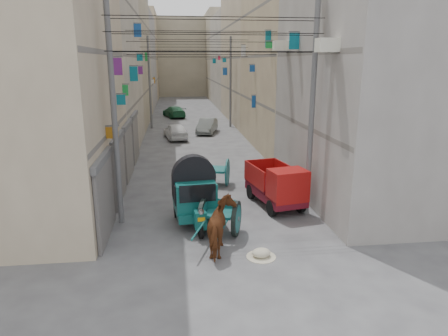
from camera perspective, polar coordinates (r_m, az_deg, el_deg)
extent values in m
plane|color=#444447|center=(10.35, 2.57, -19.64)|extent=(140.00, 140.00, 0.00)
cube|color=#67625C|center=(16.81, -16.05, 5.25)|extent=(0.25, 9.80, 0.18)
cube|color=#67625C|center=(16.60, -16.82, 15.50)|extent=(0.25, 9.80, 0.18)
cube|color=#B9AE9F|center=(28.15, -21.10, 14.29)|extent=(8.00, 12.00, 12.00)
cube|color=#67625C|center=(27.64, -12.64, 9.09)|extent=(0.25, 11.76, 0.18)
cube|color=#67625C|center=(27.51, -13.00, 15.31)|extent=(0.25, 11.76, 0.18)
cube|color=#67625C|center=(27.71, -13.39, 21.52)|extent=(0.25, 11.76, 0.18)
cube|color=tan|center=(40.92, -16.86, 15.97)|extent=(8.00, 14.00, 14.00)
cube|color=#67625C|center=(40.56, -10.94, 10.96)|extent=(0.25, 13.72, 0.18)
cube|color=#67625C|center=(40.47, -11.16, 15.20)|extent=(0.25, 13.72, 0.18)
cube|color=#67625C|center=(40.61, -11.38, 19.43)|extent=(0.25, 13.72, 0.18)
cube|color=#9A9690|center=(54.78, -14.33, 14.59)|extent=(8.00, 14.00, 11.80)
cube|color=#67625C|center=(54.52, -10.01, 11.98)|extent=(0.25, 13.72, 0.18)
cube|color=#67625C|center=(54.45, -10.15, 15.13)|extent=(0.25, 13.72, 0.18)
cube|color=#67625C|center=(54.55, -10.31, 18.28)|extent=(0.25, 13.72, 0.18)
cube|color=tan|center=(67.71, -13.02, 15.38)|extent=(8.00, 12.00, 13.50)
cube|color=#67625C|center=(67.49, -9.48, 12.54)|extent=(0.25, 11.76, 0.18)
cube|color=#67625C|center=(67.44, -9.60, 15.09)|extent=(0.25, 11.76, 0.18)
cube|color=#67625C|center=(67.52, -9.71, 17.63)|extent=(0.25, 11.76, 0.18)
cube|color=#9A9690|center=(18.94, 23.95, 15.66)|extent=(8.00, 10.00, 13.00)
cube|color=#67625C|center=(17.52, 11.75, 5.90)|extent=(0.25, 9.80, 0.18)
cube|color=#67625C|center=(17.32, 12.30, 15.74)|extent=(0.25, 9.80, 0.18)
cube|color=tan|center=(28.98, 12.49, 14.91)|extent=(8.00, 12.00, 12.00)
cube|color=#67625C|center=(28.08, 4.57, 9.49)|extent=(0.25, 11.76, 0.18)
cube|color=#67625C|center=(27.95, 4.70, 15.62)|extent=(0.25, 11.76, 0.18)
cube|color=#67625C|center=(28.15, 4.84, 21.74)|extent=(0.25, 11.76, 0.18)
cube|color=#BBAA8D|center=(41.50, 6.45, 16.47)|extent=(8.00, 14.00, 14.00)
cube|color=#67625C|center=(40.86, 0.89, 11.25)|extent=(0.25, 13.72, 0.18)
cube|color=#67625C|center=(40.77, 0.90, 15.46)|extent=(0.25, 13.72, 0.18)
cube|color=#67625C|center=(40.91, 0.92, 19.67)|extent=(0.25, 13.72, 0.18)
cube|color=#B9AE9F|center=(55.20, 2.97, 15.02)|extent=(8.00, 14.00, 11.80)
cube|color=#67625C|center=(54.74, -1.17, 12.21)|extent=(0.25, 13.72, 0.18)
cube|color=#67625C|center=(54.67, -1.18, 15.35)|extent=(0.25, 13.72, 0.18)
cube|color=#67625C|center=(54.77, -1.20, 18.49)|extent=(0.25, 13.72, 0.18)
cube|color=tan|center=(68.05, 1.03, 15.75)|extent=(8.00, 12.00, 13.50)
cube|color=#67625C|center=(67.67, -2.32, 12.73)|extent=(0.25, 11.76, 0.18)
cube|color=#67625C|center=(67.62, -2.35, 15.27)|extent=(0.25, 11.76, 0.18)
cube|color=#67625C|center=(67.70, -2.38, 17.81)|extent=(0.25, 11.76, 0.18)
cube|color=tan|center=(74.40, -6.10, 15.41)|extent=(22.00, 10.00, 13.00)
cube|color=#4D4C51|center=(14.17, -16.61, -4.50)|extent=(0.12, 3.00, 2.60)
cube|color=#565759|center=(13.77, -16.98, 1.20)|extent=(0.18, 3.20, 0.25)
cube|color=#4D4C51|center=(17.67, -14.73, -0.52)|extent=(0.12, 3.00, 2.60)
cube|color=#565759|center=(17.34, -14.98, 4.10)|extent=(0.18, 3.20, 0.25)
cube|color=#4D4C51|center=(21.23, -13.47, 2.13)|extent=(0.12, 3.00, 2.60)
cube|color=#565759|center=(20.96, -13.66, 6.00)|extent=(0.18, 3.20, 0.25)
cube|color=#4D4C51|center=(24.93, -12.56, 4.07)|extent=(0.12, 3.00, 2.60)
cube|color=#565759|center=(24.70, -12.70, 7.37)|extent=(0.18, 3.20, 0.25)
cube|color=#0B6A7E|center=(42.99, 0.05, 15.15)|extent=(0.38, 0.08, 0.41)
cube|color=#B97315|center=(50.10, -9.97, 12.21)|extent=(0.27, 0.08, 0.71)
cube|color=#B97315|center=(15.20, -15.70, 4.88)|extent=(0.44, 0.08, 0.42)
cube|color=#0B6A7E|center=(24.30, -12.78, 12.99)|extent=(0.45, 0.08, 0.84)
cube|color=#0B6A7E|center=(53.52, -1.41, 15.05)|extent=(0.41, 0.08, 0.59)
cube|color=#0B6A7E|center=(18.37, -14.49, 9.42)|extent=(0.38, 0.08, 0.44)
cube|color=#164B9A|center=(42.27, 0.14, 13.62)|extent=(0.43, 0.08, 0.72)
cube|color=#D31C43|center=(48.30, -0.70, 15.45)|extent=(0.28, 0.08, 0.44)
cube|color=#164B9A|center=(28.55, -12.24, 18.66)|extent=(0.48, 0.08, 0.84)
cube|color=silver|center=(46.57, -10.15, 12.06)|extent=(0.31, 0.08, 0.44)
cube|color=#164B9A|center=(27.92, 4.05, 14.02)|extent=(0.35, 0.08, 0.45)
cube|color=silver|center=(31.49, 2.80, 16.39)|extent=(0.34, 0.08, 0.79)
cube|color=green|center=(20.59, -13.91, 10.73)|extent=(0.28, 0.08, 0.52)
cube|color=green|center=(38.08, -11.01, 15.33)|extent=(0.28, 0.08, 0.74)
cube|color=#164B9A|center=(27.55, 4.26, 9.44)|extent=(0.26, 0.08, 0.80)
cube|color=#D1E819|center=(18.55, 10.07, 17.30)|extent=(0.34, 0.08, 0.55)
cube|color=#6E2078|center=(17.09, -15.16, 13.82)|extent=(0.47, 0.08, 0.67)
cube|color=#0B6A7E|center=(29.63, -11.94, 15.20)|extent=(0.40, 0.08, 0.47)
cube|color=#6E2078|center=(30.15, -11.85, 13.49)|extent=(0.32, 0.08, 0.55)
cube|color=green|center=(22.75, 6.58, 17.05)|extent=(0.47, 0.08, 0.35)
cube|color=#0B6A7E|center=(23.60, 6.31, 17.83)|extent=(0.32, 0.08, 0.89)
cube|color=#0B6A7E|center=(18.46, 9.99, 17.43)|extent=(0.44, 0.08, 0.69)
cube|color=#D1E819|center=(14.90, -16.90, 3.21)|extent=(0.10, 3.20, 0.80)
cube|color=#D1E819|center=(23.70, -13.35, 7.63)|extent=(0.10, 3.20, 0.80)
cube|color=#164B9A|center=(35.60, -11.34, 10.09)|extent=(0.10, 3.20, 0.80)
cube|color=#6E2078|center=(47.54, -10.32, 11.31)|extent=(0.10, 3.20, 0.80)
cube|color=silver|center=(15.68, 13.81, 3.99)|extent=(0.10, 3.20, 0.80)
cube|color=#6E2078|center=(24.20, 6.32, 8.09)|extent=(0.10, 3.20, 0.80)
cube|color=silver|center=(35.93, 1.90, 10.41)|extent=(0.10, 3.20, 0.80)
cube|color=#D1E819|center=(47.79, -0.36, 11.56)|extent=(0.10, 3.20, 0.80)
cube|color=silver|center=(14.34, 14.54, 16.63)|extent=(0.70, 0.55, 0.45)
cube|color=silver|center=(20.06, 8.14, 16.92)|extent=(0.70, 0.55, 0.45)
cylinder|color=#565759|center=(14.66, -15.42, 7.11)|extent=(0.20, 0.20, 8.00)
cylinder|color=#565759|center=(15.37, 12.43, 7.64)|extent=(0.20, 0.20, 8.00)
cylinder|color=#565759|center=(36.50, -10.57, 11.81)|extent=(0.20, 0.20, 8.00)
cylinder|color=#565759|center=(36.78, 0.94, 12.08)|extent=(0.20, 0.20, 8.00)
cylinder|color=black|center=(13.97, -1.00, 16.32)|extent=(7.40, 0.02, 0.02)
cylinder|color=black|center=(13.99, -1.01, 18.78)|extent=(7.40, 0.02, 0.02)
cylinder|color=black|center=(14.03, -1.02, 20.81)|extent=(7.40, 0.02, 0.02)
cylinder|color=black|center=(14.96, -1.42, 16.23)|extent=(7.40, 0.02, 0.02)
cylinder|color=black|center=(14.99, -1.44, 18.52)|extent=(7.40, 0.02, 0.02)
cylinder|color=black|center=(15.02, -1.45, 20.43)|extent=(7.40, 0.02, 0.02)
cylinder|color=black|center=(20.44, -3.00, 15.89)|extent=(7.40, 0.02, 0.02)
cylinder|color=black|center=(20.46, -3.02, 17.57)|extent=(7.40, 0.02, 0.02)
cylinder|color=black|center=(20.49, -3.04, 18.97)|extent=(7.40, 0.02, 0.02)
cylinder|color=black|center=(28.42, -4.20, 15.62)|extent=(7.40, 0.02, 0.02)
cylinder|color=black|center=(28.44, -4.22, 16.83)|extent=(7.40, 0.02, 0.02)
cylinder|color=black|center=(28.46, -4.24, 17.83)|extent=(7.40, 0.02, 0.02)
cylinder|color=black|center=(36.42, -4.87, 15.47)|extent=(7.40, 0.02, 0.02)
cylinder|color=black|center=(36.43, -4.89, 16.41)|extent=(7.40, 0.02, 0.02)
cylinder|color=black|center=(36.44, -4.91, 17.19)|extent=(7.40, 0.02, 0.02)
cylinder|color=black|center=(13.81, -3.37, -8.80)|extent=(0.19, 0.63, 0.62)
cylinder|color=black|center=(15.68, -6.83, -5.90)|extent=(0.19, 0.63, 0.62)
cylinder|color=black|center=(15.83, -2.40, -5.60)|extent=(0.19, 0.63, 0.62)
cube|color=#0D4B48|center=(15.05, -4.27, -5.85)|extent=(1.58, 2.23, 0.31)
cube|color=#0D4B48|center=(13.72, -3.43, -7.35)|extent=(0.43, 0.53, 0.61)
cylinder|color=silver|center=(13.34, -3.28, -6.22)|extent=(0.20, 0.07, 0.20)
cube|color=orange|center=(13.42, -3.25, -7.36)|extent=(0.25, 0.06, 0.13)
cube|color=#0D4B48|center=(14.89, -4.34, -3.49)|extent=(1.62, 2.02, 1.06)
cube|color=black|center=(13.89, -3.79, -3.65)|extent=(1.28, 0.19, 0.61)
cube|color=black|center=(14.77, -7.17, -3.26)|extent=(0.17, 1.33, 0.72)
cube|color=black|center=(14.96, -1.57, -2.91)|extent=(0.17, 1.33, 0.72)
cube|color=white|center=(14.15, -3.71, -6.89)|extent=(1.39, 0.19, 0.07)
cylinder|color=black|center=(14.13, -2.91, -6.84)|extent=(0.55, 1.23, 1.26)
cylinder|color=#135655|center=(14.13, -2.91, -6.84)|extent=(0.47, 0.97, 0.98)
cylinder|color=#565759|center=(14.13, -2.91, -6.84)|extent=(0.24, 0.22, 0.16)
cylinder|color=black|center=(13.88, 1.76, -7.24)|extent=(0.55, 1.23, 1.26)
cylinder|color=#135655|center=(13.88, 1.76, -7.24)|extent=(0.47, 0.97, 0.98)
cylinder|color=#565759|center=(13.88, 1.76, -7.24)|extent=(0.24, 0.22, 0.16)
cylinder|color=#565759|center=(13.99, -0.60, -7.05)|extent=(1.16, 0.48, 0.07)
cube|color=#135655|center=(13.93, -0.60, -6.43)|extent=(1.22, 1.25, 0.09)
cube|color=#135655|center=(14.27, -0.18, -5.05)|extent=(0.91, 0.39, 0.31)
cylinder|color=#135655|center=(13.04, -3.30, -8.34)|extent=(0.76, 1.96, 0.06)
cylinder|color=#135655|center=(12.87, -0.19, -8.64)|extent=(0.76, 1.96, 0.06)
cylinder|color=black|center=(15.77, 6.81, -5.74)|extent=(0.30, 0.67, 0.64)
cylinder|color=black|center=(17.62, 3.86, -3.41)|extent=(0.30, 0.67, 0.64)
cylinder|color=black|center=(16.32, 10.86, -5.18)|extent=(0.30, 0.67, 0.64)
cylinder|color=black|center=(18.12, 7.58, -2.99)|extent=(0.30, 0.67, 0.64)
cube|color=#570C18|center=(16.87, 7.25, -3.58)|extent=(2.02, 3.44, 0.34)
cube|color=maroon|center=(15.71, 9.08, -2.44)|extent=(1.59, 1.28, 1.22)
cube|color=black|center=(15.29, 9.88, -2.58)|extent=(1.26, 0.31, 0.54)
cube|color=#570C18|center=(17.25, 6.51, -2.22)|extent=(1.86, 2.39, 0.12)
cube|color=maroon|center=(16.85, 4.35, -1.09)|extent=(0.48, 2.12, 0.83)
cube|color=maroon|center=(17.43, 8.68, -0.67)|extent=(0.48, 2.12, 0.83)
cube|color=maroon|center=(18.06, 5.16, -0.01)|extent=(1.45, 0.35, 0.83)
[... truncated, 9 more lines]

